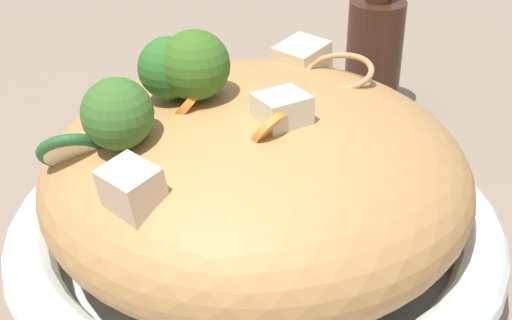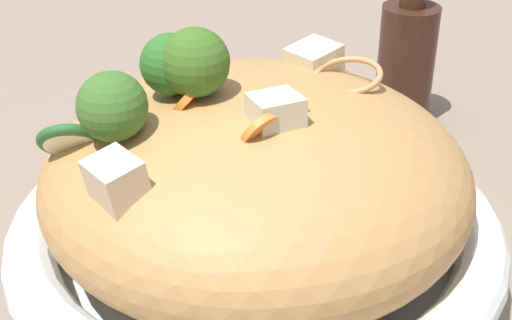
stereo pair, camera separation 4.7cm
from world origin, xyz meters
name	(u,v)px [view 1 (the left image)]	position (x,y,z in m)	size (l,w,h in m)	color
ground_plane	(256,270)	(0.00, 0.00, 0.00)	(3.00, 3.00, 0.00)	#806E5D
serving_bowl	(256,239)	(0.00, 0.00, 0.03)	(0.33, 0.33, 0.05)	white
noodle_heap	(256,175)	(0.00, 0.00, 0.08)	(0.28, 0.28, 0.12)	#B4834A
broccoli_florets	(162,84)	(0.01, 0.06, 0.15)	(0.08, 0.10, 0.06)	#A0BD74
carrot_coins	(249,111)	(-0.02, 0.01, 0.13)	(0.08, 0.08, 0.02)	orange
zucchini_slices	(182,107)	(0.04, 0.03, 0.12)	(0.09, 0.22, 0.04)	beige
chicken_chunks	(244,114)	(-0.01, 0.01, 0.13)	(0.14, 0.19, 0.04)	beige
soy_sauce_bottle	(374,54)	(0.18, -0.21, 0.06)	(0.05, 0.05, 0.14)	#381E14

